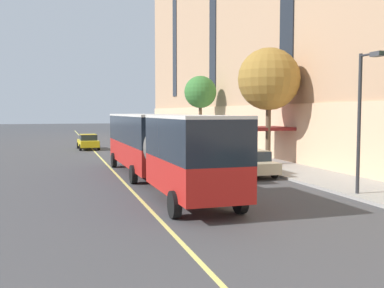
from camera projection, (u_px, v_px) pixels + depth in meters
name	position (u px, v px, depth m)	size (l,w,h in m)	color
ground_plane	(181.00, 186.00, 23.00)	(260.00, 260.00, 0.00)	#424244
sidewalk	(296.00, 171.00, 28.26)	(4.17, 160.00, 0.15)	#9E9B93
city_bus	(157.00, 143.00, 23.95)	(3.14, 18.95, 3.68)	red
parked_car_navy_2	(208.00, 151.00, 34.79)	(2.03, 4.56, 1.56)	navy
parked_car_green_3	(160.00, 139.00, 49.94)	(2.07, 4.28, 1.56)	#23603D
parked_car_champagne_4	(251.00, 163.00, 26.85)	(1.93, 4.79, 1.56)	#BCAD89
taxi_cab	(88.00, 142.00, 45.71)	(2.11, 4.58, 1.56)	yellow
street_tree_mid_block	(269.00, 79.00, 31.21)	(4.34, 4.34, 8.12)	brown
street_tree_far_uptown	(200.00, 92.00, 46.12)	(3.31, 3.31, 7.37)	brown
street_lamp	(363.00, 107.00, 19.68)	(0.36, 1.48, 6.22)	#2D2D30
fire_hydrant	(185.00, 144.00, 46.96)	(0.42, 0.24, 0.72)	red
lane_centerline	(122.00, 180.00, 25.12)	(0.16, 140.00, 0.01)	#E0D66B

